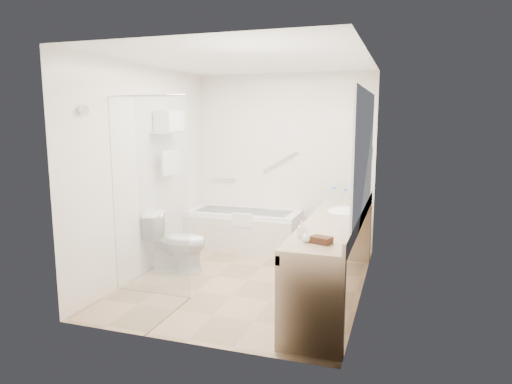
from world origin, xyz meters
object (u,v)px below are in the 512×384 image
(vanity_counter, at_px, (335,237))
(toilet, at_px, (177,242))
(amenity_basket, at_px, (321,240))
(bathtub, at_px, (244,230))
(water_bottle_left, at_px, (345,199))

(vanity_counter, xyz_separation_m, toilet, (-1.97, 0.20, -0.28))
(vanity_counter, bearing_deg, toilet, 174.35)
(vanity_counter, distance_m, amenity_basket, 1.05)
(amenity_basket, bearing_deg, bathtub, 122.87)
(vanity_counter, height_order, water_bottle_left, water_bottle_left)
(vanity_counter, relative_size, toilet, 3.64)
(vanity_counter, distance_m, toilet, 2.00)
(vanity_counter, distance_m, water_bottle_left, 0.68)
(vanity_counter, xyz_separation_m, water_bottle_left, (0.02, 0.61, 0.31))
(toilet, height_order, amenity_basket, amenity_basket)
(vanity_counter, bearing_deg, amenity_basket, -88.21)
(toilet, relative_size, water_bottle_left, 3.37)
(bathtub, distance_m, water_bottle_left, 1.85)
(bathtub, xyz_separation_m, toilet, (-0.45, -1.19, 0.09))
(vanity_counter, height_order, amenity_basket, vanity_counter)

